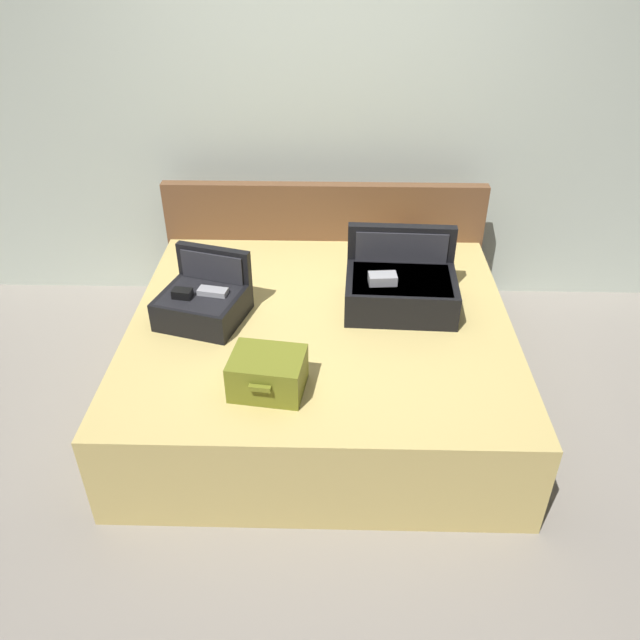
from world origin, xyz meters
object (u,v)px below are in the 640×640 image
at_px(pillow_near_headboard, 406,246).
at_px(hard_case_large, 400,286).
at_px(hard_case_small, 268,374).
at_px(hard_case_medium, 203,301).
at_px(bed, 321,359).

bearing_deg(pillow_near_headboard, hard_case_large, -98.76).
relative_size(hard_case_large, hard_case_small, 1.69).
bearing_deg(pillow_near_headboard, hard_case_medium, -149.39).
relative_size(hard_case_medium, pillow_near_headboard, 1.29).
bearing_deg(hard_case_medium, hard_case_large, 24.09).
bearing_deg(hard_case_large, hard_case_small, -129.52).
height_order(hard_case_large, hard_case_small, hard_case_large).
bearing_deg(hard_case_medium, hard_case_small, -39.68).
distance_m(hard_case_medium, pillow_near_headboard, 1.32).
distance_m(hard_case_large, hard_case_small, 0.99).
relative_size(hard_case_medium, hard_case_small, 1.41).
height_order(bed, pillow_near_headboard, pillow_near_headboard).
bearing_deg(hard_case_small, pillow_near_headboard, 67.46).
xyz_separation_m(hard_case_medium, hard_case_small, (0.40, -0.59, -0.01)).
bearing_deg(pillow_near_headboard, bed, -126.63).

